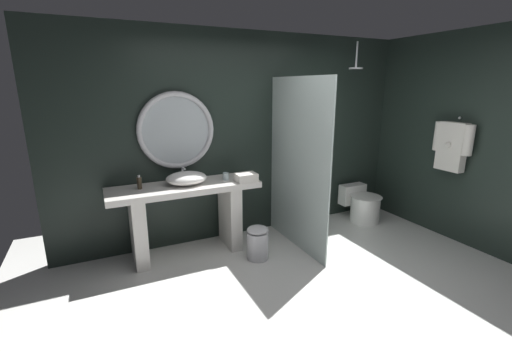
# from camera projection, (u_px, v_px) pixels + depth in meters

# --- Properties ---
(ground_plane) EXTENTS (5.76, 5.76, 0.00)m
(ground_plane) POSITION_uv_depth(u_px,v_px,m) (330.00, 305.00, 3.14)
(ground_plane) COLOR silver
(back_wall_panel) EXTENTS (4.80, 0.10, 2.60)m
(back_wall_panel) POSITION_uv_depth(u_px,v_px,m) (246.00, 137.00, 4.46)
(back_wall_panel) COLOR #1E2823
(back_wall_panel) RESTS_ON ground_plane
(side_wall_right) EXTENTS (0.10, 2.47, 2.60)m
(side_wall_right) POSITION_uv_depth(u_px,v_px,m) (446.00, 137.00, 4.45)
(side_wall_right) COLOR #1E2823
(side_wall_right) RESTS_ON ground_plane
(vanity_counter) EXTENTS (1.70, 0.54, 0.85)m
(vanity_counter) POSITION_uv_depth(u_px,v_px,m) (186.00, 209.00, 3.98)
(vanity_counter) COLOR silver
(vanity_counter) RESTS_ON ground_plane
(vessel_sink) EXTENTS (0.46, 0.38, 0.18)m
(vessel_sink) POSITION_uv_depth(u_px,v_px,m) (186.00, 178.00, 3.90)
(vessel_sink) COLOR white
(vessel_sink) RESTS_ON vanity_counter
(tumbler_cup) EXTENTS (0.07, 0.07, 0.09)m
(tumbler_cup) POSITION_uv_depth(u_px,v_px,m) (226.00, 176.00, 4.09)
(tumbler_cup) COLOR silver
(tumbler_cup) RESTS_ON vanity_counter
(soap_dispenser) EXTENTS (0.05, 0.05, 0.15)m
(soap_dispenser) POSITION_uv_depth(u_px,v_px,m) (139.00, 183.00, 3.72)
(soap_dispenser) COLOR #3D3323
(soap_dispenser) RESTS_ON vanity_counter
(round_wall_mirror) EXTENTS (0.90, 0.06, 0.90)m
(round_wall_mirror) POSITION_uv_depth(u_px,v_px,m) (177.00, 131.00, 3.97)
(round_wall_mirror) COLOR silver
(shower_glass_panel) EXTENTS (0.02, 1.28, 2.05)m
(shower_glass_panel) POSITION_uv_depth(u_px,v_px,m) (298.00, 165.00, 4.09)
(shower_glass_panel) COLOR silver
(shower_glass_panel) RESTS_ON ground_plane
(rain_shower_head) EXTENTS (0.19, 0.19, 0.35)m
(rain_shower_head) POSITION_uv_depth(u_px,v_px,m) (356.00, 65.00, 4.51)
(rain_shower_head) COLOR silver
(hanging_bathrobe) EXTENTS (0.20, 0.51, 0.67)m
(hanging_bathrobe) POSITION_uv_depth(u_px,v_px,m) (452.00, 144.00, 4.24)
(hanging_bathrobe) COLOR silver
(toilet) EXTENTS (0.44, 0.62, 0.49)m
(toilet) POSITION_uv_depth(u_px,v_px,m) (362.00, 205.00, 5.06)
(toilet) COLOR white
(toilet) RESTS_ON ground_plane
(waste_bin) EXTENTS (0.25, 0.25, 0.39)m
(waste_bin) POSITION_uv_depth(u_px,v_px,m) (258.00, 242.00, 3.94)
(waste_bin) COLOR silver
(waste_bin) RESTS_ON ground_plane
(folded_hand_towel) EXTENTS (0.24, 0.19, 0.10)m
(folded_hand_towel) POSITION_uv_depth(u_px,v_px,m) (246.00, 177.00, 4.03)
(folded_hand_towel) COLOR silver
(folded_hand_towel) RESTS_ON vanity_counter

